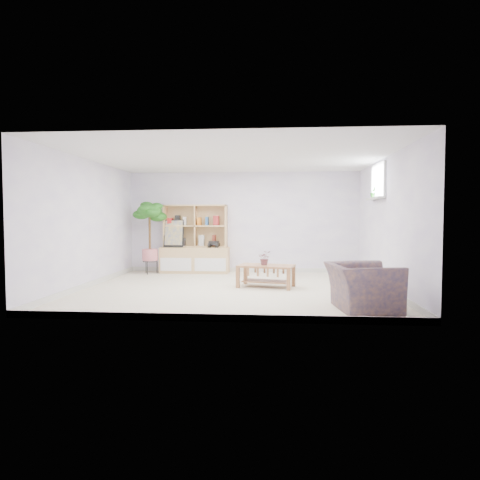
# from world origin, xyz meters

# --- Properties ---
(floor) EXTENTS (5.50, 5.00, 0.01)m
(floor) POSITION_xyz_m (0.00, 0.00, 0.00)
(floor) COLOR beige
(floor) RESTS_ON ground
(ceiling) EXTENTS (5.50, 5.00, 0.01)m
(ceiling) POSITION_xyz_m (0.00, 0.00, 2.40)
(ceiling) COLOR silver
(ceiling) RESTS_ON walls
(walls) EXTENTS (5.51, 5.01, 2.40)m
(walls) POSITION_xyz_m (0.00, 0.00, 1.20)
(walls) COLOR white
(walls) RESTS_ON floor
(baseboard) EXTENTS (5.50, 5.00, 0.10)m
(baseboard) POSITION_xyz_m (0.00, 0.00, 0.05)
(baseboard) COLOR silver
(baseboard) RESTS_ON floor
(window) EXTENTS (0.10, 0.98, 0.68)m
(window) POSITION_xyz_m (2.73, 0.60, 2.00)
(window) COLOR #C5E1FF
(window) RESTS_ON walls
(window_sill) EXTENTS (0.14, 1.00, 0.04)m
(window_sill) POSITION_xyz_m (2.67, 0.60, 1.68)
(window_sill) COLOR silver
(window_sill) RESTS_ON walls
(storage_unit) EXTENTS (1.62, 0.55, 1.62)m
(storage_unit) POSITION_xyz_m (-1.13, 2.24, 0.81)
(storage_unit) COLOR tan
(storage_unit) RESTS_ON floor
(poster) EXTENTS (0.48, 0.12, 0.66)m
(poster) POSITION_xyz_m (-1.63, 2.20, 0.93)
(poster) COLOR yellow
(poster) RESTS_ON storage_unit
(toy_truck) EXTENTS (0.36, 0.27, 0.18)m
(toy_truck) POSITION_xyz_m (-0.66, 2.17, 0.69)
(toy_truck) COLOR black
(toy_truck) RESTS_ON storage_unit
(coffee_table) EXTENTS (1.13, 0.78, 0.42)m
(coffee_table) POSITION_xyz_m (0.59, 0.25, 0.21)
(coffee_table) COLOR olive
(coffee_table) RESTS_ON floor
(table_plant) EXTENTS (0.26, 0.23, 0.27)m
(table_plant) POSITION_xyz_m (0.57, 0.23, 0.55)
(table_plant) COLOR #1C5B26
(table_plant) RESTS_ON coffee_table
(floor_tree) EXTENTS (0.82, 0.82, 1.69)m
(floor_tree) POSITION_xyz_m (-2.14, 1.96, 0.85)
(floor_tree) COLOR #136A12
(floor_tree) RESTS_ON floor
(armchair) EXTENTS (1.01, 1.12, 0.75)m
(armchair) POSITION_xyz_m (1.99, -1.64, 0.37)
(armchair) COLOR navy
(armchair) RESTS_ON floor
(sill_plant) EXTENTS (0.15, 0.14, 0.21)m
(sill_plant) POSITION_xyz_m (2.67, 0.79, 1.81)
(sill_plant) COLOR #136A12
(sill_plant) RESTS_ON window_sill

